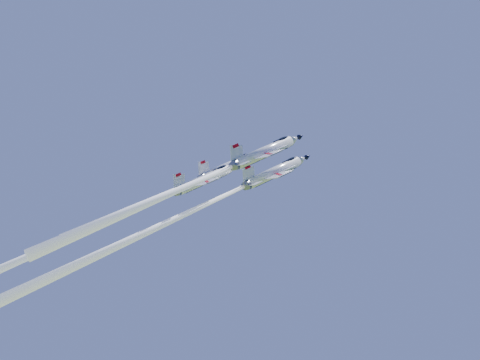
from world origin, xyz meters
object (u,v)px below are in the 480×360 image
at_px(jet_right, 194,183).
at_px(jet_slot, 94,228).
at_px(jet_left, 178,189).
at_px(jet_lead, 180,216).

distance_m(jet_right, jet_slot, 17.14).
bearing_deg(jet_left, jet_right, -16.50).
bearing_deg(jet_slot, jet_right, 46.27).
height_order(jet_right, jet_slot, jet_right).
bearing_deg(jet_lead, jet_right, -13.28).
height_order(jet_lead, jet_left, jet_left).
distance_m(jet_left, jet_slot, 18.67).
bearing_deg(jet_right, jet_slot, -133.73).
xyz_separation_m(jet_lead, jet_right, (6.16, -6.17, 3.48)).
relative_size(jet_lead, jet_slot, 1.01).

